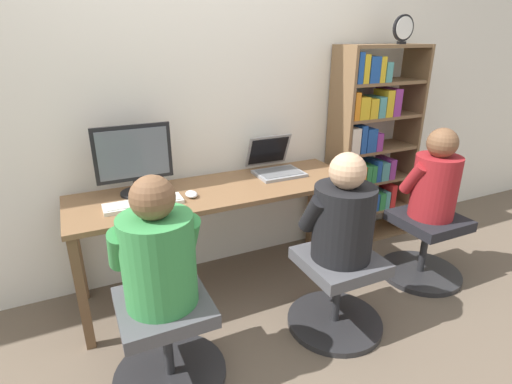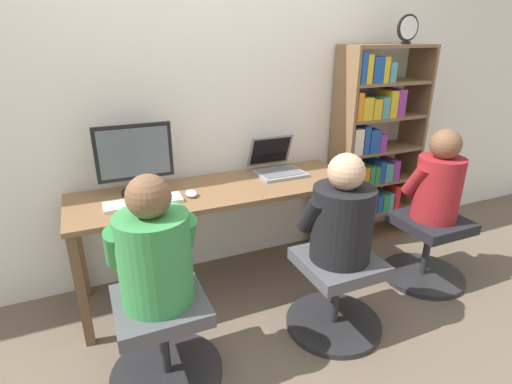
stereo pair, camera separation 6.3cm
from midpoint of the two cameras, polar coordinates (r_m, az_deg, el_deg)
The scene contains 15 objects.
ground_plane at distance 2.66m, azimuth -3.29°, elevation -16.18°, with size 14.00×14.00×0.00m, color brown.
wall_back at distance 2.72m, azimuth -9.12°, elevation 14.45°, with size 10.00×0.05×2.60m.
desk at distance 2.57m, azimuth -6.00°, elevation -1.14°, with size 1.83×0.57×0.72m.
desktop_monitor at distance 2.48m, azimuth -17.72°, elevation 4.37°, with size 0.45×0.21×0.43m.
laptop at distance 2.80m, azimuth 2.15°, elevation 3.80°, with size 0.32×0.34×0.25m.
keyboard at distance 2.37m, azimuth -16.50°, elevation -1.58°, with size 0.44×0.14×0.03m.
computer_mouse_by_keyboard at distance 2.42m, azimuth -9.96°, elevation -0.30°, with size 0.07×0.10×0.03m.
office_chair_left at distance 2.13m, azimuth -13.45°, elevation -19.94°, with size 0.56×0.56×0.47m.
office_chair_right at distance 2.43m, azimuth 10.74°, elevation -13.74°, with size 0.56×0.56×0.47m.
person_at_monitor at distance 1.85m, azimuth -14.81°, elevation -8.27°, with size 0.41×0.33×0.62m.
person_at_laptop at distance 2.19m, azimuth 11.55°, elevation -3.28°, with size 0.41×0.33×0.60m.
bookshelf at distance 3.27m, azimuth 15.03°, elevation 5.56°, with size 0.72×0.29×1.56m.
desk_clock at distance 3.22m, azimuth 19.74°, elevation 21.12°, with size 0.18×0.03×0.20m.
office_chair_side at distance 3.07m, azimuth 22.37°, elevation -7.14°, with size 0.56×0.56×0.47m.
person_near_shelf at distance 2.88m, azimuth 23.70°, elevation 1.64°, with size 0.36×0.30×0.61m.
Camera 1 is at (-0.79, -1.95, 1.63)m, focal length 28.00 mm.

